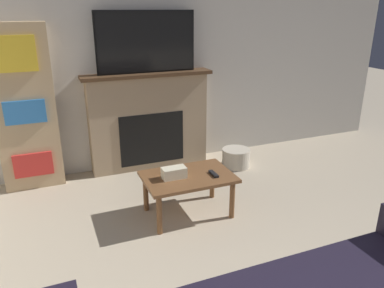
# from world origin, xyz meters

# --- Properties ---
(wall_back) EXTENTS (6.92, 0.06, 2.70)m
(wall_back) POSITION_xyz_m (0.00, 3.85, 1.35)
(wall_back) COLOR beige
(wall_back) RESTS_ON ground_plane
(fireplace) EXTENTS (1.52, 0.28, 1.17)m
(fireplace) POSITION_xyz_m (-0.06, 3.71, 0.59)
(fireplace) COLOR tan
(fireplace) RESTS_ON ground_plane
(tv) EXTENTS (1.14, 0.03, 0.68)m
(tv) POSITION_xyz_m (-0.06, 3.69, 1.51)
(tv) COLOR black
(tv) RESTS_ON fireplace
(coffee_table) EXTENTS (0.83, 0.56, 0.40)m
(coffee_table) POSITION_xyz_m (-0.06, 2.44, 0.35)
(coffee_table) COLOR brown
(coffee_table) RESTS_ON ground_plane
(tissue_box) EXTENTS (0.22, 0.12, 0.10)m
(tissue_box) POSITION_xyz_m (-0.20, 2.45, 0.45)
(tissue_box) COLOR beige
(tissue_box) RESTS_ON coffee_table
(remote_control) EXTENTS (0.04, 0.15, 0.02)m
(remote_control) POSITION_xyz_m (0.17, 2.36, 0.42)
(remote_control) COLOR black
(remote_control) RESTS_ON coffee_table
(bookshelf) EXTENTS (0.61, 0.29, 1.74)m
(bookshelf) POSITION_xyz_m (-1.40, 3.69, 0.87)
(bookshelf) COLOR tan
(bookshelf) RESTS_ON ground_plane
(storage_basket) EXTENTS (0.34, 0.34, 0.23)m
(storage_basket) POSITION_xyz_m (0.91, 3.28, 0.11)
(storage_basket) COLOR #BCB29E
(storage_basket) RESTS_ON ground_plane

